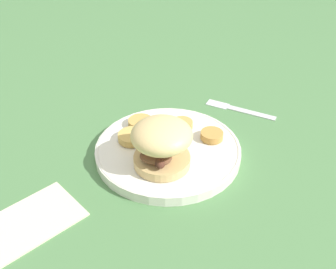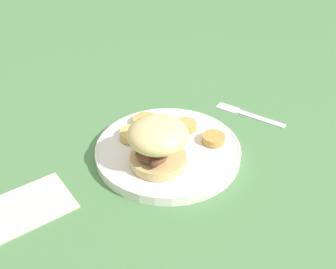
% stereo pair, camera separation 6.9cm
% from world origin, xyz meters
% --- Properties ---
extents(ground_plane, '(4.00, 4.00, 0.00)m').
position_xyz_m(ground_plane, '(0.00, 0.00, 0.00)').
color(ground_plane, '#4C7A47').
extents(dinner_plate, '(0.26, 0.26, 0.02)m').
position_xyz_m(dinner_plate, '(0.00, 0.00, 0.01)').
color(dinner_plate, white).
rests_on(dinner_plate, ground_plane).
extents(sandwich, '(0.11, 0.10, 0.08)m').
position_xyz_m(sandwich, '(0.05, 0.01, 0.06)').
color(sandwich, tan).
rests_on(sandwich, dinner_plate).
extents(potato_round_0, '(0.04, 0.04, 0.01)m').
position_xyz_m(potato_round_0, '(-0.06, -0.00, 0.03)').
color(potato_round_0, tan).
rests_on(potato_round_0, dinner_plate).
extents(potato_round_1, '(0.04, 0.04, 0.01)m').
position_xyz_m(potato_round_1, '(-0.05, 0.06, 0.03)').
color(potato_round_1, '#BC8942').
rests_on(potato_round_1, dinner_plate).
extents(potato_round_2, '(0.05, 0.05, 0.01)m').
position_xyz_m(potato_round_2, '(-0.04, -0.08, 0.03)').
color(potato_round_2, tan).
rests_on(potato_round_2, dinner_plate).
extents(potato_round_3, '(0.05, 0.05, 0.01)m').
position_xyz_m(potato_round_3, '(0.01, -0.07, 0.03)').
color(potato_round_3, tan).
rests_on(potato_round_3, dinner_plate).
extents(fork, '(0.03, 0.15, 0.00)m').
position_xyz_m(fork, '(-0.20, 0.08, 0.00)').
color(fork, silver).
rests_on(fork, ground_plane).
extents(napkin, '(0.18, 0.15, 0.01)m').
position_xyz_m(napkin, '(0.23, -0.12, 0.00)').
color(napkin, beige).
rests_on(napkin, ground_plane).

